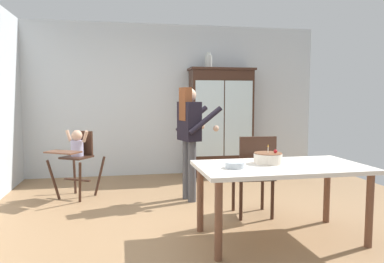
# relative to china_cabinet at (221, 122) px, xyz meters

# --- Properties ---
(ground_plane) EXTENTS (6.24, 6.24, 0.00)m
(ground_plane) POSITION_rel_china_cabinet_xyz_m (-0.82, -2.37, -0.97)
(ground_plane) COLOR #93704C
(wall_back) EXTENTS (5.32, 0.06, 2.70)m
(wall_back) POSITION_rel_china_cabinet_xyz_m (-0.82, 0.26, 0.38)
(wall_back) COLOR silver
(wall_back) RESTS_ON ground_plane
(china_cabinet) EXTENTS (1.16, 0.48, 1.92)m
(china_cabinet) POSITION_rel_china_cabinet_xyz_m (0.00, 0.00, 0.00)
(china_cabinet) COLOR #382116
(china_cabinet) RESTS_ON ground_plane
(ceramic_vase) EXTENTS (0.13, 0.13, 0.27)m
(ceramic_vase) POSITION_rel_china_cabinet_xyz_m (-0.23, 0.00, 1.07)
(ceramic_vase) COLOR #B2B7B2
(ceramic_vase) RESTS_ON china_cabinet
(high_chair_with_toddler) EXTENTS (0.79, 0.84, 0.95)m
(high_chair_with_toddler) POSITION_rel_china_cabinet_xyz_m (-2.38, -1.14, -0.31)
(high_chair_with_toddler) COLOR #382116
(high_chair_with_toddler) RESTS_ON ground_plane
(adult_person) EXTENTS (0.60, 0.59, 1.53)m
(adult_person) POSITION_rel_china_cabinet_xyz_m (-0.86, -1.56, 0.00)
(adult_person) COLOR #47474C
(adult_person) RESTS_ON ground_plane
(dining_table) EXTENTS (1.64, 0.91, 0.74)m
(dining_table) POSITION_rel_china_cabinet_xyz_m (-0.24, -3.10, -0.32)
(dining_table) COLOR silver
(dining_table) RESTS_ON ground_plane
(birthday_cake) EXTENTS (0.28, 0.28, 0.19)m
(birthday_cake) POSITION_rel_china_cabinet_xyz_m (-0.34, -3.00, -0.17)
(birthday_cake) COLOR beige
(birthday_cake) RESTS_ON dining_table
(serving_bowl) EXTENTS (0.18, 0.18, 0.05)m
(serving_bowl) POSITION_rel_china_cabinet_xyz_m (-0.73, -3.16, -0.20)
(serving_bowl) COLOR #B2BCC6
(serving_bowl) RESTS_ON dining_table
(dining_chair_far_side) EXTENTS (0.47, 0.47, 0.96)m
(dining_chair_far_side) POSITION_rel_china_cabinet_xyz_m (-0.26, -2.43, -0.41)
(dining_chair_far_side) COLOR #382116
(dining_chair_far_side) RESTS_ON ground_plane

